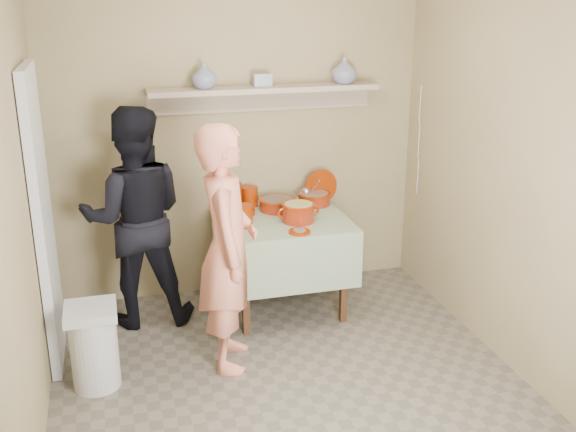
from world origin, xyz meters
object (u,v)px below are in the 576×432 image
object	(u,v)px
cazuela_rice	(298,211)
person_helper	(135,218)
person_cook	(228,249)
trash_bin	(94,346)
serving_table	(282,231)

from	to	relation	value
cazuela_rice	person_helper	bearing A→B (deg)	170.14
cazuela_rice	person_cook	bearing A→B (deg)	-138.23
person_cook	trash_bin	world-z (taller)	person_cook
person_helper	serving_table	world-z (taller)	person_helper
person_helper	serving_table	bearing A→B (deg)	-179.65
person_cook	person_helper	bearing A→B (deg)	46.01
cazuela_rice	trash_bin	size ratio (longest dim) A/B	0.59
person_helper	serving_table	distance (m)	1.13
person_cook	person_helper	world-z (taller)	person_helper
person_helper	person_cook	bearing A→B (deg)	128.51
cazuela_rice	trash_bin	world-z (taller)	cazuela_rice
trash_bin	person_helper	bearing A→B (deg)	68.34
person_helper	cazuela_rice	distance (m)	1.22
person_cook	cazuela_rice	size ratio (longest dim) A/B	5.03
serving_table	trash_bin	world-z (taller)	serving_table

